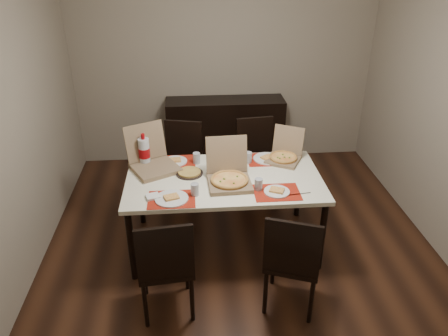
{
  "coord_description": "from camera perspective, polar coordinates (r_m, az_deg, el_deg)",
  "views": [
    {
      "loc": [
        -0.44,
        -3.47,
        2.71
      ],
      "look_at": [
        -0.16,
        0.04,
        0.85
      ],
      "focal_mm": 35.0,
      "sensor_mm": 36.0,
      "label": 1
    }
  ],
  "objects": [
    {
      "name": "ground",
      "position": [
        4.43,
        2.07,
        -10.03
      ],
      "size": [
        3.8,
        4.0,
        0.02
      ],
      "primitive_type": "cube",
      "color": "#3C2012",
      "rests_on": "ground"
    },
    {
      "name": "room_walls",
      "position": [
        4.05,
        1.8,
        13.88
      ],
      "size": [
        3.84,
        4.02,
        2.62
      ],
      "color": "gray",
      "rests_on": "ground"
    },
    {
      "name": "sideboard",
      "position": [
        5.74,
        0.15,
        4.63
      ],
      "size": [
        1.5,
        0.4,
        0.9
      ],
      "primitive_type": "cube",
      "color": "black",
      "rests_on": "ground"
    },
    {
      "name": "dining_table",
      "position": [
        4.06,
        0.0,
        -2.08
      ],
      "size": [
        1.8,
        1.0,
        0.75
      ],
      "color": "white",
      "rests_on": "ground"
    },
    {
      "name": "chair_near_left",
      "position": [
        3.44,
        -7.64,
        -12.26
      ],
      "size": [
        0.46,
        0.46,
        0.93
      ],
      "color": "black",
      "rests_on": "ground"
    },
    {
      "name": "chair_near_right",
      "position": [
        3.49,
        8.94,
        -11.63
      ],
      "size": [
        0.54,
        0.54,
        0.93
      ],
      "color": "black",
      "rests_on": "ground"
    },
    {
      "name": "chair_far_left",
      "position": [
        4.91,
        -5.51,
        1.1
      ],
      "size": [
        0.5,
        0.5,
        0.93
      ],
      "color": "black",
      "rests_on": "ground"
    },
    {
      "name": "chair_far_right",
      "position": [
        4.99,
        4.25,
        1.63
      ],
      "size": [
        0.47,
        0.47,
        0.93
      ],
      "color": "black",
      "rests_on": "ground"
    },
    {
      "name": "setting_near_left",
      "position": [
        3.73,
        -6.42,
        -3.7
      ],
      "size": [
        0.46,
        0.3,
        0.11
      ],
      "color": "#AC1A0B",
      "rests_on": "dining_table"
    },
    {
      "name": "setting_near_right",
      "position": [
        3.82,
        6.22,
        -2.81
      ],
      "size": [
        0.49,
        0.3,
        0.11
      ],
      "color": "#AC1A0B",
      "rests_on": "dining_table"
    },
    {
      "name": "setting_far_left",
      "position": [
        4.32,
        -5.97,
        0.99
      ],
      "size": [
        0.48,
        0.3,
        0.11
      ],
      "color": "#AC1A0B",
      "rests_on": "dining_table"
    },
    {
      "name": "setting_far_right",
      "position": [
        4.35,
        5.08,
        1.26
      ],
      "size": [
        0.46,
        0.3,
        0.11
      ],
      "color": "#AC1A0B",
      "rests_on": "dining_table"
    },
    {
      "name": "napkin_loose",
      "position": [
        3.98,
        1.63,
        -1.56
      ],
      "size": [
        0.16,
        0.15,
        0.02
      ],
      "primitive_type": "cube",
      "rotation": [
        0.0,
        0.0,
        0.47
      ],
      "color": "white",
      "rests_on": "dining_table"
    },
    {
      "name": "pizza_box_center",
      "position": [
        3.92,
        0.65,
        -1.2
      ],
      "size": [
        0.4,
        0.44,
        0.38
      ],
      "color": "#7C6347",
      "rests_on": "dining_table"
    },
    {
      "name": "pizza_box_right",
      "position": [
        4.37,
        7.87,
        1.67
      ],
      "size": [
        0.43,
        0.44,
        0.31
      ],
      "color": "#7C6347",
      "rests_on": "dining_table"
    },
    {
      "name": "pizza_box_left",
      "position": [
        4.22,
        -9.26,
        0.74
      ],
      "size": [
        0.55,
        0.57,
        0.4
      ],
      "color": "#7C6347",
      "rests_on": "dining_table"
    },
    {
      "name": "faina_plate",
      "position": [
        4.1,
        -4.54,
        -0.62
      ],
      "size": [
        0.25,
        0.25,
        0.03
      ],
      "color": "black",
      "rests_on": "dining_table"
    },
    {
      "name": "dip_bowl",
      "position": [
        4.2,
        0.51,
        0.26
      ],
      "size": [
        0.15,
        0.15,
        0.03
      ],
      "primitive_type": "imported",
      "rotation": [
        0.0,
        0.0,
        0.34
      ],
      "color": "white",
      "rests_on": "dining_table"
    },
    {
      "name": "soda_bottle",
      "position": [
        4.27,
        -10.37,
        2.07
      ],
      "size": [
        0.11,
        0.11,
        0.33
      ],
      "color": "silver",
      "rests_on": "dining_table"
    }
  ]
}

